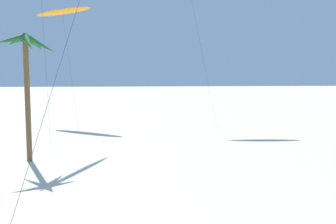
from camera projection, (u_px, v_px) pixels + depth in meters
The scene contains 2 objects.
palm_tree_3 at pixel (26, 58), 29.36m from camera, with size 4.06×4.26×9.30m.
flying_kite_4 at pixel (62, 12), 51.06m from camera, with size 8.13×10.80×14.30m.
Camera 1 is at (-2.21, 4.47, 6.89)m, focal length 43.83 mm.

